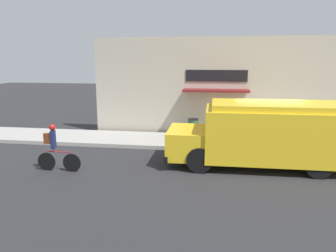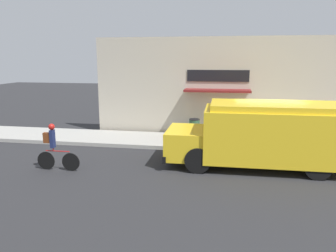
% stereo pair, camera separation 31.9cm
% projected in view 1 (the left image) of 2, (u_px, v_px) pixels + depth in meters
% --- Properties ---
extents(ground_plane, '(70.00, 70.00, 0.00)m').
position_uv_depth(ground_plane, '(264.00, 154.00, 13.39)').
color(ground_plane, '#2B2B2D').
extents(sidewalk, '(28.00, 2.62, 0.17)m').
position_uv_depth(sidewalk, '(261.00, 144.00, 14.64)').
color(sidewalk, '#ADAAA3').
rests_on(sidewalk, ground_plane).
extents(storefront, '(16.38, 1.11, 4.88)m').
position_uv_depth(storefront, '(258.00, 88.00, 15.72)').
color(storefront, beige).
rests_on(storefront, ground_plane).
extents(school_bus, '(6.31, 2.81, 2.33)m').
position_uv_depth(school_bus, '(264.00, 133.00, 11.69)').
color(school_bus, yellow).
rests_on(school_bus, ground_plane).
extents(cyclist, '(1.57, 0.22, 1.66)m').
position_uv_depth(cyclist, '(55.00, 148.00, 11.27)').
color(cyclist, black).
rests_on(cyclist, ground_plane).
extents(trash_bin, '(0.50, 0.50, 0.84)m').
position_uv_depth(trash_bin, '(193.00, 127.00, 15.76)').
color(trash_bin, '#2D5138').
rests_on(trash_bin, sidewalk).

